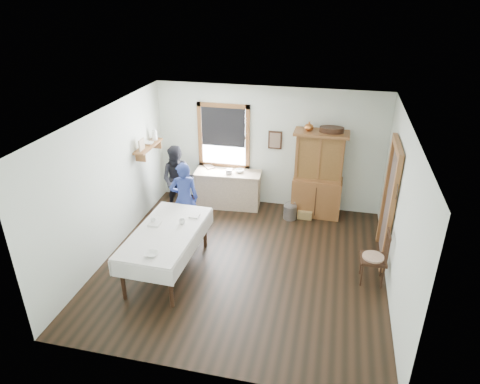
# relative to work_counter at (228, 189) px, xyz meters

# --- Properties ---
(room) EXTENTS (5.01, 5.01, 2.70)m
(room) POSITION_rel_work_counter_xyz_m (0.83, -2.14, 0.93)
(room) COLOR black
(room) RESTS_ON ground
(window) EXTENTS (1.18, 0.07, 1.48)m
(window) POSITION_rel_work_counter_xyz_m (-0.17, 0.32, 1.20)
(window) COLOR white
(window) RESTS_ON room
(doorway) EXTENTS (0.09, 1.14, 2.22)m
(doorway) POSITION_rel_work_counter_xyz_m (3.29, -1.29, 0.74)
(doorway) COLOR #4F3F38
(doorway) RESTS_ON room
(wall_shelf) EXTENTS (0.24, 1.00, 0.44)m
(wall_shelf) POSITION_rel_work_counter_xyz_m (-1.54, -0.60, 1.15)
(wall_shelf) COLOR #95532E
(wall_shelf) RESTS_ON room
(framed_picture) EXTENTS (0.30, 0.04, 0.40)m
(framed_picture) POSITION_rel_work_counter_xyz_m (0.98, 0.32, 1.13)
(framed_picture) COLOR #351E12
(framed_picture) RESTS_ON room
(rug_beater) EXTENTS (0.01, 0.27, 0.27)m
(rug_beater) POSITION_rel_work_counter_xyz_m (3.28, -1.84, 1.30)
(rug_beater) COLOR black
(rug_beater) RESTS_ON room
(work_counter) EXTENTS (1.50, 0.66, 0.84)m
(work_counter) POSITION_rel_work_counter_xyz_m (0.00, 0.00, 0.00)
(work_counter) COLOR #CCB08E
(work_counter) RESTS_ON room
(china_hutch) EXTENTS (1.13, 0.55, 1.90)m
(china_hutch) POSITION_rel_work_counter_xyz_m (1.97, 0.04, 0.53)
(china_hutch) COLOR #95532E
(china_hutch) RESTS_ON room
(dining_table) EXTENTS (1.12, 2.05, 0.81)m
(dining_table) POSITION_rel_work_counter_xyz_m (-0.42, -2.62, -0.01)
(dining_table) COLOR silver
(dining_table) RESTS_ON room
(spindle_chair) EXTENTS (0.47, 0.47, 0.99)m
(spindle_chair) POSITION_rel_work_counter_xyz_m (3.07, -2.13, 0.08)
(spindle_chair) COLOR #351E12
(spindle_chair) RESTS_ON room
(pail) EXTENTS (0.33, 0.33, 0.31)m
(pail) POSITION_rel_work_counter_xyz_m (1.45, -0.27, -0.27)
(pail) COLOR gray
(pail) RESTS_ON room
(wicker_basket) EXTENTS (0.31, 0.22, 0.18)m
(wicker_basket) POSITION_rel_work_counter_xyz_m (1.77, -0.18, -0.33)
(wicker_basket) COLOR #AA884D
(wicker_basket) RESTS_ON room
(woman_blue) EXTENTS (0.61, 0.51, 1.43)m
(woman_blue) POSITION_rel_work_counter_xyz_m (-0.55, -1.34, 0.30)
(woman_blue) COLOR navy
(woman_blue) RESTS_ON room
(figure_dark) EXTENTS (0.74, 0.60, 1.41)m
(figure_dark) POSITION_rel_work_counter_xyz_m (-1.00, -0.48, 0.29)
(figure_dark) COLOR black
(figure_dark) RESTS_ON room
(table_cup_a) EXTENTS (0.14, 0.14, 0.09)m
(table_cup_a) POSITION_rel_work_counter_xyz_m (-0.23, -2.33, 0.44)
(table_cup_a) COLOR white
(table_cup_a) RESTS_ON dining_table
(table_cup_b) EXTENTS (0.11, 0.11, 0.09)m
(table_cup_b) POSITION_rel_work_counter_xyz_m (-0.73, -2.42, 0.43)
(table_cup_b) COLOR white
(table_cup_b) RESTS_ON dining_table
(table_bowl) EXTENTS (0.24, 0.24, 0.06)m
(table_bowl) POSITION_rel_work_counter_xyz_m (-0.36, -3.36, 0.42)
(table_bowl) COLOR white
(table_bowl) RESTS_ON dining_table
(counter_book) EXTENTS (0.26, 0.27, 0.02)m
(counter_book) POSITION_rel_work_counter_xyz_m (-0.55, 0.12, 0.43)
(counter_book) COLOR #7F6654
(counter_book) RESTS_ON work_counter
(counter_bowl) EXTENTS (0.22, 0.22, 0.06)m
(counter_bowl) POSITION_rel_work_counter_xyz_m (0.25, 0.05, 0.45)
(counter_bowl) COLOR white
(counter_bowl) RESTS_ON work_counter
(shelf_bowl) EXTENTS (0.22, 0.22, 0.05)m
(shelf_bowl) POSITION_rel_work_counter_xyz_m (-1.54, -0.59, 1.18)
(shelf_bowl) COLOR white
(shelf_bowl) RESTS_ON wall_shelf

